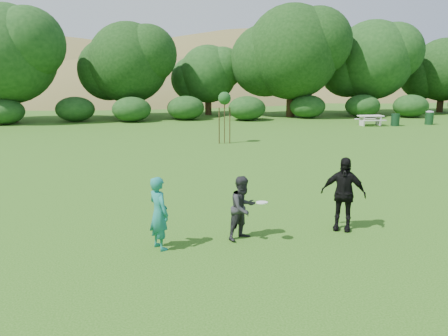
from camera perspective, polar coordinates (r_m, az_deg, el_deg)
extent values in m
plane|color=#19470C|center=(10.55, 2.61, -9.35)|extent=(120.00, 120.00, 0.00)
imported|color=#197369|center=(9.87, -8.50, -5.86)|extent=(0.65, 0.73, 1.67)
imported|color=#28282A|center=(10.36, 2.48, -5.23)|extent=(0.95, 0.90, 1.54)
imported|color=black|center=(11.31, 15.30, -3.27)|extent=(1.18, 0.93, 1.87)
cylinder|color=#13351D|center=(34.74, 21.46, 5.88)|extent=(0.60, 0.60, 0.90)
cylinder|color=white|center=(10.05, 4.98, -4.50)|extent=(0.27, 0.27, 0.05)
cylinder|color=#392816|center=(24.24, 0.06, 6.15)|extent=(0.05, 0.05, 2.50)
sphere|color=#1A4A1A|center=(24.14, 0.06, 9.10)|extent=(0.70, 0.70, 0.70)
cylinder|color=#382816|center=(24.22, -0.64, 5.55)|extent=(0.06, 0.06, 2.00)
cylinder|color=#3B2A17|center=(24.32, 0.76, 5.58)|extent=(0.06, 0.06, 2.00)
cube|color=beige|center=(34.27, 18.61, 6.47)|extent=(1.80, 0.75, 0.08)
cube|color=beige|center=(34.01, 17.59, 5.85)|extent=(0.10, 0.70, 0.68)
cube|color=beige|center=(34.61, 19.52, 5.82)|extent=(0.10, 0.70, 0.68)
cube|color=#BBB8AD|center=(33.77, 19.04, 5.88)|extent=(1.80, 0.28, 0.06)
cube|color=beige|center=(34.83, 18.12, 6.12)|extent=(1.80, 0.28, 0.06)
cylinder|color=#153A1D|center=(36.66, 25.23, 5.86)|extent=(0.60, 0.60, 0.90)
ellipsoid|color=gray|center=(36.61, 25.30, 6.63)|extent=(0.60, 0.60, 0.20)
ellipsoid|color=olive|center=(84.37, -24.71, 0.37)|extent=(110.00, 70.00, 44.00)
ellipsoid|color=olive|center=(86.44, 5.88, 0.23)|extent=(100.00, 64.00, 52.00)
ellipsoid|color=olive|center=(68.64, -11.46, 2.47)|extent=(80.00, 50.00, 28.00)
ellipsoid|color=olive|center=(77.31, 15.51, 4.19)|extent=(60.00, 44.00, 24.00)
cylinder|color=#3A2616|center=(38.27, -26.01, 7.71)|extent=(0.73, 0.73, 3.15)
sphere|color=#194214|center=(38.22, -26.54, 13.17)|extent=(7.54, 7.54, 7.54)
cylinder|color=#3A2616|center=(38.71, -12.15, 8.46)|extent=(0.68, 0.68, 2.80)
sphere|color=#194214|center=(38.64, -12.37, 13.28)|extent=(6.73, 6.73, 6.73)
cylinder|color=#3A2616|center=(40.98, -2.07, 8.57)|extent=(0.60, 0.60, 2.27)
sphere|color=#194214|center=(40.89, -2.09, 12.17)|extent=(5.22, 5.22, 5.22)
cylinder|color=#3A2616|center=(39.52, 8.73, 9.05)|extent=(0.76, 0.76, 3.32)
sphere|color=#194214|center=(39.49, 8.92, 14.71)|extent=(8.12, 8.12, 8.12)
cylinder|color=#3A2616|center=(43.53, 18.51, 8.63)|extent=(0.71, 0.71, 2.97)
sphere|color=#194214|center=(43.48, 18.84, 13.19)|extent=(7.19, 7.19, 7.19)
cylinder|color=#3A2616|center=(48.57, 26.43, 8.01)|extent=(0.62, 0.62, 2.45)
sphere|color=#194214|center=(48.49, 26.77, 11.40)|extent=(6.03, 6.03, 6.03)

